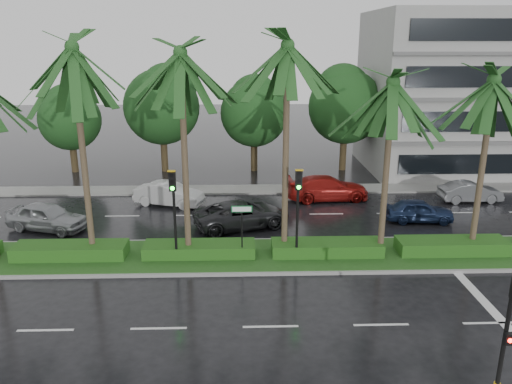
{
  "coord_description": "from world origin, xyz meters",
  "views": [
    {
      "loc": [
        -0.99,
        -20.67,
        9.85
      ],
      "look_at": [
        -0.33,
        1.5,
        3.08
      ],
      "focal_mm": 35.0,
      "sensor_mm": 36.0,
      "label": 1
    }
  ],
  "objects_px": {
    "car_red": "(327,188)",
    "car_grey": "(470,192)",
    "signal_median_left": "(174,202)",
    "car_white": "(169,194)",
    "car_blue": "(419,211)",
    "signal_near": "(508,331)",
    "street_sign": "(242,219)",
    "car_silver": "(47,217)",
    "car_darkgrey": "(242,214)"
  },
  "relations": [
    {
      "from": "car_red",
      "to": "car_grey",
      "type": "xyz_separation_m",
      "value": [
        9.0,
        -0.71,
        -0.13
      ]
    },
    {
      "from": "signal_median_left",
      "to": "car_grey",
      "type": "relative_size",
      "value": 1.13
    },
    {
      "from": "signal_median_left",
      "to": "car_white",
      "type": "height_order",
      "value": "signal_median_left"
    },
    {
      "from": "car_white",
      "to": "car_red",
      "type": "distance_m",
      "value": 10.04
    },
    {
      "from": "car_blue",
      "to": "car_grey",
      "type": "xyz_separation_m",
      "value": [
        4.5,
        3.51,
        -0.0
      ]
    },
    {
      "from": "signal_near",
      "to": "car_white",
      "type": "relative_size",
      "value": 1.01
    },
    {
      "from": "street_sign",
      "to": "car_blue",
      "type": "relative_size",
      "value": 0.69
    },
    {
      "from": "car_silver",
      "to": "car_grey",
      "type": "relative_size",
      "value": 1.13
    },
    {
      "from": "signal_near",
      "to": "car_white",
      "type": "xyz_separation_m",
      "value": [
        -11.5,
        18.38,
        -1.79
      ]
    },
    {
      "from": "signal_median_left",
      "to": "street_sign",
      "type": "bearing_deg",
      "value": 3.47
    },
    {
      "from": "car_darkgrey",
      "to": "car_blue",
      "type": "height_order",
      "value": "car_darkgrey"
    },
    {
      "from": "signal_near",
      "to": "car_white",
      "type": "distance_m",
      "value": 21.75
    },
    {
      "from": "car_silver",
      "to": "street_sign",
      "type": "bearing_deg",
      "value": -95.52
    },
    {
      "from": "signal_near",
      "to": "car_silver",
      "type": "distance_m",
      "value": 22.67
    },
    {
      "from": "car_white",
      "to": "signal_near",
      "type": "bearing_deg",
      "value": -130.35
    },
    {
      "from": "car_blue",
      "to": "car_white",
      "type": "bearing_deg",
      "value": 80.97
    },
    {
      "from": "car_silver",
      "to": "car_blue",
      "type": "xyz_separation_m",
      "value": [
        20.5,
        0.7,
        -0.1
      ]
    },
    {
      "from": "signal_median_left",
      "to": "car_darkgrey",
      "type": "xyz_separation_m",
      "value": [
        3.0,
        4.73,
        -2.27
      ]
    },
    {
      "from": "car_white",
      "to": "car_grey",
      "type": "distance_m",
      "value": 19.0
    },
    {
      "from": "street_sign",
      "to": "car_darkgrey",
      "type": "xyz_separation_m",
      "value": [
        0.0,
        4.55,
        -1.4
      ]
    },
    {
      "from": "signal_median_left",
      "to": "car_white",
      "type": "relative_size",
      "value": 1.01
    },
    {
      "from": "car_white",
      "to": "car_blue",
      "type": "relative_size",
      "value": 1.15
    },
    {
      "from": "street_sign",
      "to": "car_darkgrey",
      "type": "bearing_deg",
      "value": 90.0
    },
    {
      "from": "signal_near",
      "to": "car_blue",
      "type": "distance_m",
      "value": 15.42
    },
    {
      "from": "street_sign",
      "to": "car_blue",
      "type": "xyz_separation_m",
      "value": [
        10.0,
        5.14,
        -1.48
      ]
    },
    {
      "from": "car_white",
      "to": "car_blue",
      "type": "height_order",
      "value": "car_white"
    },
    {
      "from": "signal_median_left",
      "to": "car_red",
      "type": "bearing_deg",
      "value": 48.3
    },
    {
      "from": "street_sign",
      "to": "car_grey",
      "type": "relative_size",
      "value": 0.67
    },
    {
      "from": "car_darkgrey",
      "to": "car_grey",
      "type": "bearing_deg",
      "value": -93.36
    },
    {
      "from": "car_silver",
      "to": "car_white",
      "type": "height_order",
      "value": "car_silver"
    },
    {
      "from": "car_white",
      "to": "car_grey",
      "type": "height_order",
      "value": "car_white"
    },
    {
      "from": "street_sign",
      "to": "car_darkgrey",
      "type": "height_order",
      "value": "street_sign"
    },
    {
      "from": "signal_median_left",
      "to": "car_silver",
      "type": "relative_size",
      "value": 1.0
    },
    {
      "from": "signal_near",
      "to": "car_white",
      "type": "height_order",
      "value": "signal_near"
    },
    {
      "from": "signal_median_left",
      "to": "car_silver",
      "type": "distance_m",
      "value": 9.09
    },
    {
      "from": "car_red",
      "to": "car_grey",
      "type": "relative_size",
      "value": 1.36
    },
    {
      "from": "signal_near",
      "to": "signal_median_left",
      "type": "bearing_deg",
      "value": 135.91
    },
    {
      "from": "car_silver",
      "to": "car_red",
      "type": "xyz_separation_m",
      "value": [
        16.0,
        4.92,
        0.02
      ]
    },
    {
      "from": "car_darkgrey",
      "to": "car_red",
      "type": "distance_m",
      "value": 7.3
    },
    {
      "from": "signal_median_left",
      "to": "car_red",
      "type": "xyz_separation_m",
      "value": [
        8.5,
        9.54,
        -2.23
      ]
    },
    {
      "from": "street_sign",
      "to": "car_silver",
      "type": "distance_m",
      "value": 11.48
    },
    {
      "from": "signal_near",
      "to": "signal_median_left",
      "type": "distance_m",
      "value": 13.93
    },
    {
      "from": "signal_near",
      "to": "car_darkgrey",
      "type": "height_order",
      "value": "signal_near"
    },
    {
      "from": "car_white",
      "to": "car_red",
      "type": "height_order",
      "value": "car_red"
    },
    {
      "from": "signal_near",
      "to": "signal_median_left",
      "type": "relative_size",
      "value": 1.0
    },
    {
      "from": "signal_median_left",
      "to": "car_white",
      "type": "distance_m",
      "value": 9.11
    },
    {
      "from": "car_darkgrey",
      "to": "signal_near",
      "type": "bearing_deg",
      "value": -173.25
    },
    {
      "from": "car_silver",
      "to": "car_grey",
      "type": "height_order",
      "value": "car_silver"
    },
    {
      "from": "car_white",
      "to": "car_darkgrey",
      "type": "height_order",
      "value": "car_darkgrey"
    },
    {
      "from": "signal_median_left",
      "to": "car_grey",
      "type": "height_order",
      "value": "signal_median_left"
    }
  ]
}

